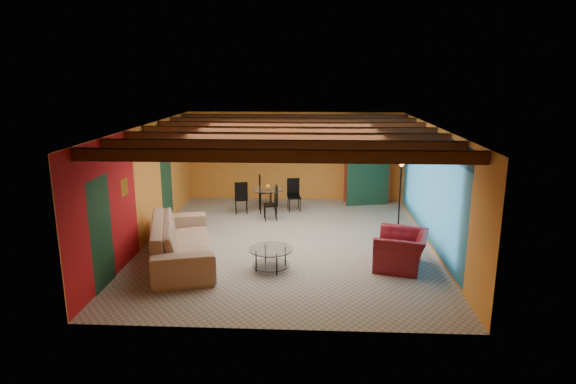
# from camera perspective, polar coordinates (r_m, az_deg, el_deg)

# --- Properties ---
(room) EXTENTS (6.52, 8.01, 2.71)m
(room) POSITION_cam_1_polar(r_m,az_deg,el_deg) (10.96, -0.02, 6.05)
(room) COLOR gray
(room) RESTS_ON ground
(sofa) EXTENTS (1.96, 3.22, 0.88)m
(sofa) POSITION_cam_1_polar(r_m,az_deg,el_deg) (10.42, -12.35, -5.56)
(sofa) COLOR #91735E
(sofa) RESTS_ON ground
(armchair) EXTENTS (1.26, 1.35, 0.73)m
(armchair) POSITION_cam_1_polar(r_m,az_deg,el_deg) (10.11, 13.11, -6.64)
(armchair) COLOR maroon
(armchair) RESTS_ON ground
(coffee_table) EXTENTS (1.12, 1.12, 0.45)m
(coffee_table) POSITION_cam_1_polar(r_m,az_deg,el_deg) (9.80, -2.01, -7.83)
(coffee_table) COLOR silver
(coffee_table) RESTS_ON ground
(dining_table) EXTENTS (2.09, 2.09, 0.93)m
(dining_table) POSITION_cam_1_polar(r_m,az_deg,el_deg) (13.71, -2.38, -0.47)
(dining_table) COLOR white
(dining_table) RESTS_ON ground
(armoire) EXTENTS (1.34, 0.87, 2.17)m
(armoire) POSITION_cam_1_polar(r_m,az_deg,el_deg) (14.79, 9.26, 2.87)
(armoire) COLOR maroon
(armoire) RESTS_ON ground
(floor_lamp) EXTENTS (0.40, 0.40, 1.91)m
(floor_lamp) POSITION_cam_1_polar(r_m,az_deg,el_deg) (11.90, 12.96, -0.60)
(floor_lamp) COLOR black
(floor_lamp) RESTS_ON ground
(ceiling_fan) EXTENTS (1.50, 1.50, 0.44)m
(ceiling_fan) POSITION_cam_1_polar(r_m,az_deg,el_deg) (10.86, -0.05, 5.97)
(ceiling_fan) COLOR #472614
(ceiling_fan) RESTS_ON ceiling
(painting) EXTENTS (1.05, 0.03, 0.65)m
(painting) POSITION_cam_1_polar(r_m,az_deg,el_deg) (14.93, -2.72, 5.33)
(painting) COLOR black
(painting) RESTS_ON wall_back
(potted_plant) EXTENTS (0.50, 0.45, 0.47)m
(potted_plant) POSITION_cam_1_polar(r_m,az_deg,el_deg) (14.60, 9.46, 7.96)
(potted_plant) COLOR #26661E
(potted_plant) RESTS_ON armoire
(vase) EXTENTS (0.20, 0.20, 0.17)m
(vase) POSITION_cam_1_polar(r_m,az_deg,el_deg) (13.59, -2.41, 1.80)
(vase) COLOR orange
(vase) RESTS_ON dining_table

